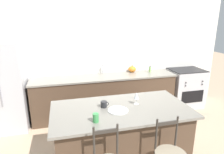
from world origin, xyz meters
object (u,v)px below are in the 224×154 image
refrigerator (2,87)px  oven_range (185,88)px  coffee_mug (104,104)px  pumpkin_decoration (132,69)px  tumbler_cup (96,118)px  dinner_plate (118,110)px  soap_bottle (150,70)px  wine_glass (136,96)px

refrigerator → oven_range: (4.10, 0.06, -0.39)m
coffee_mug → pumpkin_decoration: 2.08m
oven_range → tumbler_cup: size_ratio=8.48×
tumbler_cup → pumpkin_decoration: 2.50m
dinner_plate → tumbler_cup: tumbler_cup is taller
tumbler_cup → soap_bottle: size_ratio=0.68×
wine_glass → coffee_mug: wine_glass is taller
oven_range → dinner_plate: 2.90m
coffee_mug → pumpkin_decoration: (1.06, 1.79, -0.00)m
coffee_mug → oven_range: bearing=33.5°
dinner_plate → soap_bottle: size_ratio=1.71×
wine_glass → pumpkin_decoration: (0.59, 1.80, -0.08)m
wine_glass → soap_bottle: size_ratio=1.11×
dinner_plate → wine_glass: bearing=24.8°
pumpkin_decoration → coffee_mug: bearing=-120.8°
wine_glass → coffee_mug: (-0.48, 0.01, -0.08)m
pumpkin_decoration → dinner_plate: bearing=-114.9°
refrigerator → pumpkin_decoration: refrigerator is taller
refrigerator → pumpkin_decoration: size_ratio=9.75×
dinner_plate → tumbler_cup: 0.41m
dinner_plate → soap_bottle: soap_bottle is taller
coffee_mug → refrigerator: bearing=137.6°
tumbler_cup → soap_bottle: 2.62m
refrigerator → coffee_mug: 2.28m
dinner_plate → refrigerator: bearing=137.4°
coffee_mug → soap_bottle: size_ratio=0.72×
refrigerator → tumbler_cup: 2.44m
refrigerator → soap_bottle: refrigerator is taller
dinner_plate → tumbler_cup: (-0.34, -0.22, 0.05)m
pumpkin_decoration → wine_glass: bearing=-108.1°
pumpkin_decoration → soap_bottle: 0.42m
oven_range → refrigerator: bearing=-179.2°
oven_range → soap_bottle: bearing=176.2°
soap_bottle → pumpkin_decoration: bearing=162.5°
tumbler_cup → pumpkin_decoration: bearing=60.1°
oven_range → wine_glass: 2.59m
wine_glass → tumbler_cup: (-0.66, -0.37, -0.07)m
oven_range → coffee_mug: coffee_mug is taller
refrigerator → tumbler_cup: refrigerator is taller
coffee_mug → pumpkin_decoration: size_ratio=0.66×
oven_range → pumpkin_decoration: bearing=172.1°
coffee_mug → soap_bottle: bearing=48.7°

